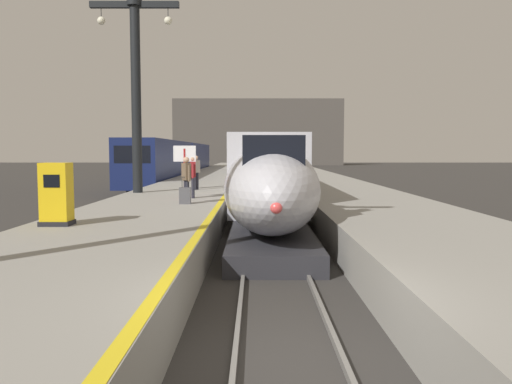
{
  "coord_description": "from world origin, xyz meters",
  "views": [
    {
      "loc": [
        -0.45,
        -6.75,
        2.93
      ],
      "look_at": [
        -0.5,
        7.54,
        1.8
      ],
      "focal_mm": 35.87,
      "sensor_mm": 36.0,
      "label": 1
    }
  ],
  "objects_px": {
    "regional_train_adjacent": "(179,160)",
    "passenger_far_waiting": "(194,174)",
    "departure_info_board": "(186,161)",
    "station_column_mid": "(137,77)",
    "rolling_suitcase": "(187,196)",
    "highspeed_train_main": "(263,164)",
    "passenger_mid_platform": "(198,170)",
    "passenger_near_edge": "(188,176)",
    "ticket_machine_yellow": "(58,196)"
  },
  "relations": [
    {
      "from": "regional_train_adjacent",
      "to": "station_column_mid",
      "type": "xyz_separation_m",
      "value": [
        2.2,
        -26.28,
        4.18
      ]
    },
    {
      "from": "passenger_far_waiting",
      "to": "rolling_suitcase",
      "type": "height_order",
      "value": "passenger_far_waiting"
    },
    {
      "from": "rolling_suitcase",
      "to": "passenger_mid_platform",
      "type": "bearing_deg",
      "value": 93.34
    },
    {
      "from": "regional_train_adjacent",
      "to": "passenger_mid_platform",
      "type": "distance_m",
      "value": 25.0
    },
    {
      "from": "ticket_machine_yellow",
      "to": "departure_info_board",
      "type": "distance_m",
      "value": 7.96
    },
    {
      "from": "regional_train_adjacent",
      "to": "departure_info_board",
      "type": "relative_size",
      "value": 17.26
    },
    {
      "from": "station_column_mid",
      "to": "ticket_machine_yellow",
      "type": "relative_size",
      "value": 5.43
    },
    {
      "from": "passenger_mid_platform",
      "to": "departure_info_board",
      "type": "distance_m",
      "value": 4.62
    },
    {
      "from": "regional_train_adjacent",
      "to": "station_column_mid",
      "type": "height_order",
      "value": "station_column_mid"
    },
    {
      "from": "passenger_near_edge",
      "to": "passenger_far_waiting",
      "type": "xyz_separation_m",
      "value": [
        -0.04,
        2.2,
        0.0
      ]
    },
    {
      "from": "passenger_near_edge",
      "to": "departure_info_board",
      "type": "bearing_deg",
      "value": 99.38
    },
    {
      "from": "passenger_near_edge",
      "to": "ticket_machine_yellow",
      "type": "xyz_separation_m",
      "value": [
        -2.58,
        -5.46,
        -0.25
      ]
    },
    {
      "from": "station_column_mid",
      "to": "departure_info_board",
      "type": "relative_size",
      "value": 4.1
    },
    {
      "from": "highspeed_train_main",
      "to": "regional_train_adjacent",
      "type": "relative_size",
      "value": 1.57
    },
    {
      "from": "highspeed_train_main",
      "to": "passenger_mid_platform",
      "type": "bearing_deg",
      "value": -103.56
    },
    {
      "from": "highspeed_train_main",
      "to": "passenger_near_edge",
      "type": "relative_size",
      "value": 33.98
    },
    {
      "from": "ticket_machine_yellow",
      "to": "passenger_near_edge",
      "type": "bearing_deg",
      "value": 64.71
    },
    {
      "from": "passenger_near_edge",
      "to": "passenger_far_waiting",
      "type": "bearing_deg",
      "value": 90.99
    },
    {
      "from": "highspeed_train_main",
      "to": "regional_train_adjacent",
      "type": "height_order",
      "value": "regional_train_adjacent"
    },
    {
      "from": "highspeed_train_main",
      "to": "rolling_suitcase",
      "type": "bearing_deg",
      "value": -98.15
    },
    {
      "from": "passenger_mid_platform",
      "to": "passenger_near_edge",
      "type": "bearing_deg",
      "value": -86.26
    },
    {
      "from": "station_column_mid",
      "to": "passenger_mid_platform",
      "type": "height_order",
      "value": "station_column_mid"
    },
    {
      "from": "highspeed_train_main",
      "to": "passenger_near_edge",
      "type": "height_order",
      "value": "highspeed_train_main"
    },
    {
      "from": "passenger_mid_platform",
      "to": "station_column_mid",
      "type": "bearing_deg",
      "value": -145.29
    },
    {
      "from": "passenger_mid_platform",
      "to": "passenger_far_waiting",
      "type": "xyz_separation_m",
      "value": [
        0.4,
        -4.54,
        0.0
      ]
    },
    {
      "from": "ticket_machine_yellow",
      "to": "highspeed_train_main",
      "type": "bearing_deg",
      "value": 78.1
    },
    {
      "from": "regional_train_adjacent",
      "to": "passenger_near_edge",
      "type": "height_order",
      "value": "regional_train_adjacent"
    },
    {
      "from": "passenger_far_waiting",
      "to": "rolling_suitcase",
      "type": "relative_size",
      "value": 1.72
    },
    {
      "from": "rolling_suitcase",
      "to": "station_column_mid",
      "type": "bearing_deg",
      "value": 119.28
    },
    {
      "from": "highspeed_train_main",
      "to": "passenger_mid_platform",
      "type": "distance_m",
      "value": 14.54
    },
    {
      "from": "passenger_far_waiting",
      "to": "rolling_suitcase",
      "type": "bearing_deg",
      "value": -90.02
    },
    {
      "from": "passenger_far_waiting",
      "to": "passenger_near_edge",
      "type": "bearing_deg",
      "value": -89.01
    },
    {
      "from": "station_column_mid",
      "to": "rolling_suitcase",
      "type": "distance_m",
      "value": 7.72
    },
    {
      "from": "departure_info_board",
      "to": "passenger_far_waiting",
      "type": "bearing_deg",
      "value": 8.1
    },
    {
      "from": "departure_info_board",
      "to": "ticket_machine_yellow",
      "type": "bearing_deg",
      "value": -106.29
    },
    {
      "from": "station_column_mid",
      "to": "passenger_far_waiting",
      "type": "relative_size",
      "value": 5.14
    },
    {
      "from": "station_column_mid",
      "to": "rolling_suitcase",
      "type": "bearing_deg",
      "value": -60.72
    },
    {
      "from": "passenger_mid_platform",
      "to": "departure_info_board",
      "type": "bearing_deg",
      "value": -88.94
    },
    {
      "from": "departure_info_board",
      "to": "station_column_mid",
      "type": "bearing_deg",
      "value": 131.95
    },
    {
      "from": "passenger_mid_platform",
      "to": "rolling_suitcase",
      "type": "relative_size",
      "value": 1.72
    },
    {
      "from": "rolling_suitcase",
      "to": "passenger_far_waiting",
      "type": "bearing_deg",
      "value": 89.98
    },
    {
      "from": "passenger_far_waiting",
      "to": "departure_info_board",
      "type": "distance_m",
      "value": 0.61
    },
    {
      "from": "station_column_mid",
      "to": "passenger_near_edge",
      "type": "bearing_deg",
      "value": -59.71
    },
    {
      "from": "regional_train_adjacent",
      "to": "passenger_far_waiting",
      "type": "distance_m",
      "value": 29.54
    },
    {
      "from": "passenger_near_edge",
      "to": "ticket_machine_yellow",
      "type": "bearing_deg",
      "value": -115.29
    },
    {
      "from": "passenger_mid_platform",
      "to": "ticket_machine_yellow",
      "type": "distance_m",
      "value": 12.39
    },
    {
      "from": "passenger_near_edge",
      "to": "passenger_mid_platform",
      "type": "bearing_deg",
      "value": 93.74
    },
    {
      "from": "departure_info_board",
      "to": "passenger_near_edge",
      "type": "bearing_deg",
      "value": -80.62
    },
    {
      "from": "station_column_mid",
      "to": "departure_info_board",
      "type": "xyz_separation_m",
      "value": [
        2.57,
        -2.86,
        -3.76
      ]
    },
    {
      "from": "passenger_mid_platform",
      "to": "departure_info_board",
      "type": "height_order",
      "value": "departure_info_board"
    }
  ]
}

